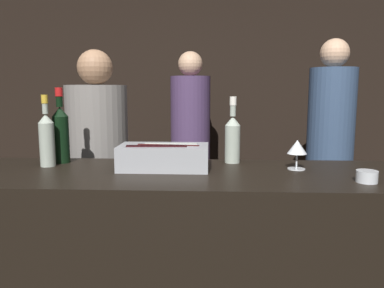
{
  "coord_description": "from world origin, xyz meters",
  "views": [
    {
      "loc": [
        0.08,
        -1.29,
        1.46
      ],
      "look_at": [
        0.0,
        0.34,
        1.22
      ],
      "focal_mm": 35.0,
      "sensor_mm": 36.0,
      "label": 1
    }
  ],
  "objects": [
    {
      "name": "wall_back_chalkboard",
      "position": [
        0.0,
        2.68,
        1.4
      ],
      "size": [
        6.4,
        0.06,
        2.8
      ],
      "color": "black",
      "rests_on": "ground_plane"
    },
    {
      "name": "ice_bin_with_bottles",
      "position": [
        -0.13,
        0.37,
        1.16
      ],
      "size": [
        0.4,
        0.21,
        0.12
      ],
      "color": "#9EA0A5",
      "rests_on": "bar_counter"
    },
    {
      "name": "wine_glass",
      "position": [
        0.47,
        0.39,
        1.2
      ],
      "size": [
        0.09,
        0.09,
        0.13
      ],
      "color": "silver",
      "rests_on": "bar_counter"
    },
    {
      "name": "candle_votive",
      "position": [
        0.69,
        0.16,
        1.12
      ],
      "size": [
        0.08,
        0.08,
        0.05
      ],
      "color": "silver",
      "rests_on": "bar_counter"
    },
    {
      "name": "rose_wine_bottle",
      "position": [
        -0.68,
        0.41,
        1.23
      ],
      "size": [
        0.07,
        0.07,
        0.33
      ],
      "color": "#9EA899",
      "rests_on": "bar_counter"
    },
    {
      "name": "red_wine_bottle_burgundy",
      "position": [
        -0.65,
        0.5,
        1.25
      ],
      "size": [
        0.08,
        0.08,
        0.37
      ],
      "color": "black",
      "rests_on": "bar_counter"
    },
    {
      "name": "white_wine_bottle",
      "position": [
        0.19,
        0.54,
        1.23
      ],
      "size": [
        0.07,
        0.07,
        0.32
      ],
      "color": "#9EA899",
      "rests_on": "bar_counter"
    },
    {
      "name": "person_in_hoodie",
      "position": [
        -0.61,
        0.96,
        0.94
      ],
      "size": [
        0.37,
        0.37,
        1.69
      ],
      "rotation": [
        0.0,
        0.0,
        0.69
      ],
      "color": "black",
      "rests_on": "ground_plane"
    },
    {
      "name": "person_blond_tee",
      "position": [
        -0.09,
        1.96,
        1.0
      ],
      "size": [
        0.34,
        0.34,
        1.78
      ],
      "rotation": [
        0.0,
        0.0,
        2.41
      ],
      "color": "black",
      "rests_on": "ground_plane"
    },
    {
      "name": "person_grey_polo",
      "position": [
        0.99,
        1.55,
        1.03
      ],
      "size": [
        0.34,
        0.34,
        1.82
      ],
      "rotation": [
        0.0,
        0.0,
        1.52
      ],
      "color": "black",
      "rests_on": "ground_plane"
    }
  ]
}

